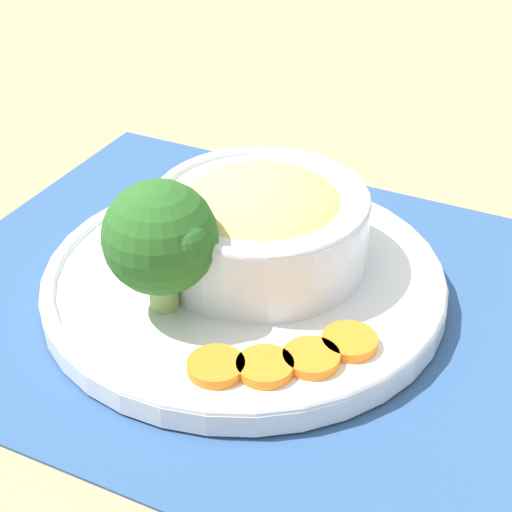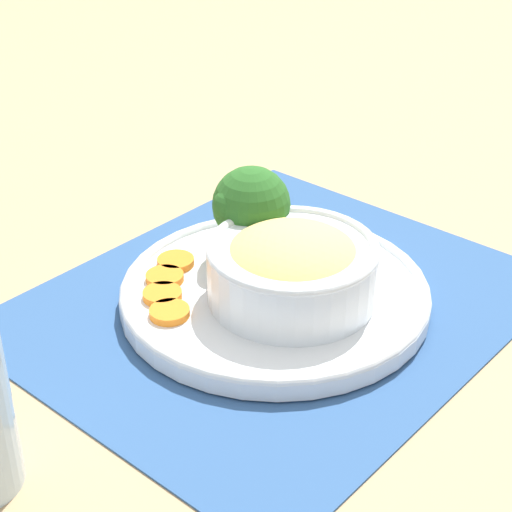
% 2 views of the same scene
% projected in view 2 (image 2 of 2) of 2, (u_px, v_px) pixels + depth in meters
% --- Properties ---
extents(ground_plane, '(4.00, 4.00, 0.00)m').
position_uv_depth(ground_plane, '(275.00, 305.00, 0.82)').
color(ground_plane, tan).
extents(placemat, '(0.51, 0.45, 0.00)m').
position_uv_depth(placemat, '(275.00, 304.00, 0.82)').
color(placemat, '#2D5184').
rests_on(placemat, ground_plane).
extents(plate, '(0.29, 0.29, 0.02)m').
position_uv_depth(plate, '(275.00, 292.00, 0.81)').
color(plate, silver).
rests_on(plate, placemat).
extents(bowl, '(0.16, 0.16, 0.07)m').
position_uv_depth(bowl, '(292.00, 266.00, 0.78)').
color(bowl, silver).
rests_on(bowl, plate).
extents(broccoli_floret, '(0.08, 0.08, 0.09)m').
position_uv_depth(broccoli_floret, '(251.00, 205.00, 0.83)').
color(broccoli_floret, '#84AD5B').
rests_on(broccoli_floret, plate).
extents(carrot_slice_near, '(0.04, 0.04, 0.01)m').
position_uv_depth(carrot_slice_near, '(176.00, 262.00, 0.84)').
color(carrot_slice_near, orange).
rests_on(carrot_slice_near, plate).
extents(carrot_slice_middle, '(0.04, 0.04, 0.01)m').
position_uv_depth(carrot_slice_middle, '(165.00, 277.00, 0.82)').
color(carrot_slice_middle, orange).
rests_on(carrot_slice_middle, plate).
extents(carrot_slice_far, '(0.04, 0.04, 0.01)m').
position_uv_depth(carrot_slice_far, '(162.00, 295.00, 0.79)').
color(carrot_slice_far, orange).
rests_on(carrot_slice_far, plate).
extents(carrot_slice_extra, '(0.04, 0.04, 0.01)m').
position_uv_depth(carrot_slice_extra, '(170.00, 312.00, 0.77)').
color(carrot_slice_extra, orange).
rests_on(carrot_slice_extra, plate).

